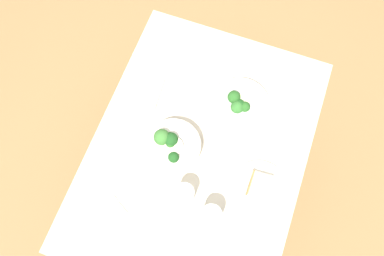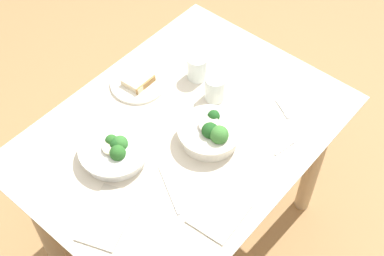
% 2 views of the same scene
% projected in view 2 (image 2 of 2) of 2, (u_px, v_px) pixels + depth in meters
% --- Properties ---
extents(ground_plane, '(6.00, 6.00, 0.00)m').
position_uv_depth(ground_plane, '(185.00, 231.00, 2.51)').
color(ground_plane, '#9E7547').
extents(dining_table, '(1.17, 0.87, 0.76)m').
position_uv_depth(dining_table, '(183.00, 153.00, 2.03)').
color(dining_table, beige).
rests_on(dining_table, ground_plane).
extents(broccoli_bowl_far, '(0.25, 0.25, 0.09)m').
position_uv_depth(broccoli_bowl_far, '(115.00, 150.00, 1.82)').
color(broccoli_bowl_far, white).
rests_on(broccoli_bowl_far, dining_table).
extents(broccoli_bowl_near, '(0.23, 0.23, 0.11)m').
position_uv_depth(broccoli_bowl_near, '(211.00, 133.00, 1.86)').
color(broccoli_bowl_near, silver).
rests_on(broccoli_bowl_near, dining_table).
extents(bread_side_plate, '(0.22, 0.22, 0.04)m').
position_uv_depth(bread_side_plate, '(138.00, 82.00, 2.05)').
color(bread_side_plate, silver).
rests_on(bread_side_plate, dining_table).
extents(water_glass_center, '(0.08, 0.08, 0.10)m').
position_uv_depth(water_glass_center, '(197.00, 67.00, 2.05)').
color(water_glass_center, silver).
rests_on(water_glass_center, dining_table).
extents(water_glass_side, '(0.08, 0.08, 0.10)m').
position_uv_depth(water_glass_side, '(215.00, 88.00, 1.98)').
color(water_glass_side, silver).
rests_on(water_glass_side, dining_table).
extents(fork_by_far_bowl, '(0.11, 0.03, 0.00)m').
position_uv_depth(fork_by_far_bowl, '(287.00, 146.00, 1.87)').
color(fork_by_far_bowl, '#B7B7BC').
rests_on(fork_by_far_bowl, dining_table).
extents(fork_by_near_bowl, '(0.05, 0.09, 0.00)m').
position_uv_depth(fork_by_near_bowl, '(283.00, 110.00, 1.98)').
color(fork_by_near_bowl, '#B7B7BC').
rests_on(fork_by_near_bowl, dining_table).
extents(table_knife_left, '(0.11, 0.18, 0.00)m').
position_uv_depth(table_knife_left, '(169.00, 190.00, 1.76)').
color(table_knife_left, '#B7B7BC').
rests_on(table_knife_left, dining_table).
extents(napkin_folded_upper, '(0.25, 0.20, 0.01)m').
position_uv_depth(napkin_folded_upper, '(108.00, 217.00, 1.69)').
color(napkin_folded_upper, '#B1A997').
rests_on(napkin_folded_upper, dining_table).
extents(napkin_folded_lower, '(0.18, 0.16, 0.01)m').
position_uv_depth(napkin_folded_lower, '(219.00, 214.00, 1.70)').
color(napkin_folded_lower, '#B1A997').
rests_on(napkin_folded_lower, dining_table).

